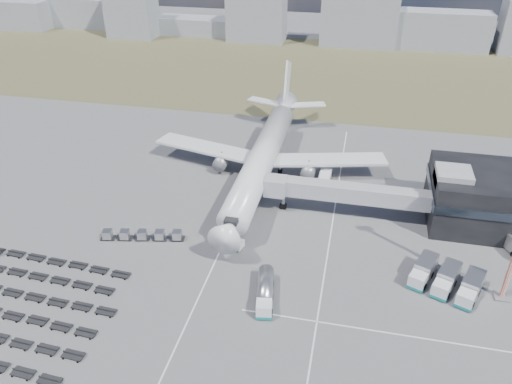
# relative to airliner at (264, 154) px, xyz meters

# --- Properties ---
(ground) EXTENTS (420.00, 420.00, 0.00)m
(ground) POSITION_rel_airliner_xyz_m (0.00, -32.38, -5.29)
(ground) COLOR #565659
(ground) RESTS_ON ground
(grass_strip) EXTENTS (420.00, 90.00, 0.01)m
(grass_strip) POSITION_rel_airliner_xyz_m (0.00, 77.62, -5.29)
(grass_strip) COLOR #4D492E
(grass_strip) RESTS_ON ground
(lane_markings) EXTENTS (47.12, 110.00, 0.01)m
(lane_markings) POSITION_rel_airliner_xyz_m (9.77, -29.38, -5.29)
(lane_markings) COLOR silver
(lane_markings) RESTS_ON ground
(jet_bridge) EXTENTS (30.30, 3.80, 7.05)m
(jet_bridge) POSITION_rel_airliner_xyz_m (15.90, -11.95, -0.24)
(jet_bridge) COLOR #939399
(jet_bridge) RESTS_ON ground
(airliner) EXTENTS (51.59, 64.53, 17.62)m
(airliner) POSITION_rel_airliner_xyz_m (0.00, 0.00, 0.00)
(airliner) COLOR silver
(airliner) RESTS_ON ground
(skyline) EXTENTS (304.84, 25.39, 23.18)m
(skyline) POSITION_rel_airliner_xyz_m (-16.69, 117.18, 2.54)
(skyline) COLOR gray
(skyline) RESTS_ON ground
(fuel_tanker) EXTENTS (3.77, 9.54, 3.00)m
(fuel_tanker) POSITION_rel_airliner_xyz_m (7.85, -37.39, -3.79)
(fuel_tanker) COLOR silver
(fuel_tanker) RESTS_ON ground
(pushback_tug) EXTENTS (3.94, 2.87, 1.57)m
(pushback_tug) POSITION_rel_airliner_xyz_m (-0.06, -26.07, -4.51)
(pushback_tug) COLOR silver
(pushback_tug) RESTS_ON ground
(catering_truck) EXTENTS (2.52, 5.84, 2.65)m
(catering_truck) POSITION_rel_airliner_xyz_m (13.13, -1.58, -3.94)
(catering_truck) COLOR silver
(catering_truck) RESTS_ON ground
(service_trucks_near) EXTENTS (11.75, 10.46, 2.95)m
(service_trucks_near) POSITION_rel_airliner_xyz_m (34.44, -28.90, -3.69)
(service_trucks_near) COLOR silver
(service_trucks_near) RESTS_ON ground
(uld_row) EXTENTS (14.75, 4.44, 1.62)m
(uld_row) POSITION_rel_airliner_xyz_m (-16.18, -27.27, -4.32)
(uld_row) COLOR black
(uld_row) RESTS_ON ground
(baggage_dollies) EXTENTS (32.12, 23.61, 0.71)m
(baggage_dollies) POSITION_rel_airliner_xyz_m (-28.54, -47.03, -4.94)
(baggage_dollies) COLOR black
(baggage_dollies) RESTS_ON ground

